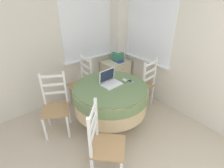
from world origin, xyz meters
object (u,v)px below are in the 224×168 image
cell_phone (130,81)px  dining_chair_left_flank (56,106)px  dining_chair_near_right_window (143,85)px  dining_chair_camera_near (104,145)px  book_on_cabinet (118,61)px  dining_chair_near_back_window (82,83)px  round_dining_table (111,96)px  storage_box (118,56)px  corner_cabinet (116,74)px  computer_mouse (124,80)px  laptop (110,81)px

cell_phone → dining_chair_left_flank: size_ratio=0.11×
dining_chair_near_right_window → cell_phone: bearing=-163.4°
dining_chair_camera_near → book_on_cabinet: (1.53, 1.53, 0.20)m
cell_phone → dining_chair_near_right_window: bearing=16.6°
cell_phone → dining_chair_near_back_window: size_ratio=0.11×
round_dining_table → storage_box: size_ratio=5.64×
corner_cabinet → round_dining_table: bearing=-133.5°
cell_phone → book_on_cabinet: 1.16m
round_dining_table → storage_box: (0.98, 0.98, 0.15)m
dining_chair_left_flank → book_on_cabinet: dining_chair_left_flank is taller
computer_mouse → book_on_cabinet: (0.67, 0.93, -0.12)m
dining_chair_left_flank → corner_cabinet: dining_chair_left_flank is taller
dining_chair_camera_near → storage_box: bearing=45.7°
round_dining_table → computer_mouse: computer_mouse is taller
storage_box → dining_chair_left_flank: bearing=-162.8°
cell_phone → corner_cabinet: (0.57, 1.03, -0.44)m
dining_chair_near_right_window → book_on_cabinet: size_ratio=4.44×
dining_chair_left_flank → book_on_cabinet: bearing=15.4°
cell_phone → book_on_cabinet: cell_phone is taller
dining_chair_near_back_window → dining_chair_near_right_window: (0.88, -0.77, 0.00)m
cell_phone → dining_chair_camera_near: size_ratio=0.11×
round_dining_table → dining_chair_near_right_window: 0.86m
dining_chair_near_back_window → storage_box: (1.01, 0.13, 0.28)m
corner_cabinet → dining_chair_near_right_window: bearing=-94.2°
cell_phone → dining_chair_near_right_window: 0.61m
computer_mouse → cell_phone: size_ratio=0.82×
dining_chair_near_right_window → book_on_cabinet: 0.86m
cell_phone → corner_cabinet: 1.26m
round_dining_table → laptop: bearing=56.8°
dining_chair_near_back_window → corner_cabinet: size_ratio=1.53×
laptop → storage_box: size_ratio=1.48×
dining_chair_near_right_window → book_on_cabinet: (0.09, 0.83, 0.20)m
dining_chair_near_back_window → dining_chair_near_right_window: same height
round_dining_table → dining_chair_near_right_window: size_ratio=1.18×
dining_chair_camera_near → corner_cabinet: dining_chair_camera_near is taller
dining_chair_near_right_window → dining_chair_camera_near: 1.59m
dining_chair_near_back_window → dining_chair_left_flank: size_ratio=1.00×
dining_chair_camera_near → corner_cabinet: (1.50, 1.58, -0.13)m
computer_mouse → cell_phone: (0.07, -0.05, -0.02)m
dining_chair_left_flank → storage_box: bearing=17.2°
round_dining_table → laptop: 0.23m
cell_phone → dining_chair_camera_near: (-0.92, -0.55, -0.31)m
dining_chair_left_flank → corner_cabinet: (1.63, 0.50, -0.13)m
computer_mouse → cell_phone: bearing=-38.6°
dining_chair_near_back_window → corner_cabinet: (0.94, 0.11, -0.13)m
storage_box → dining_chair_near_right_window: bearing=-98.2°
computer_mouse → book_on_cabinet: computer_mouse is taller
round_dining_table → corner_cabinet: round_dining_table is taller
laptop → book_on_cabinet: bearing=43.3°
round_dining_table → computer_mouse: (0.27, -0.01, 0.20)m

